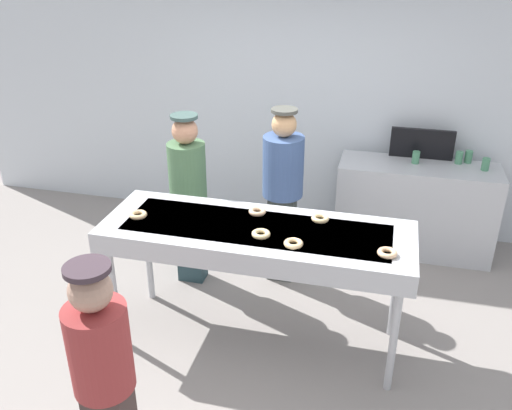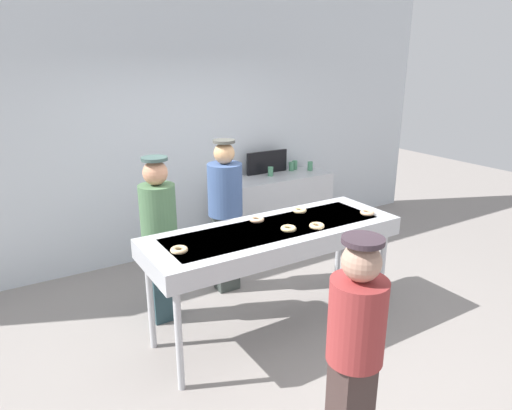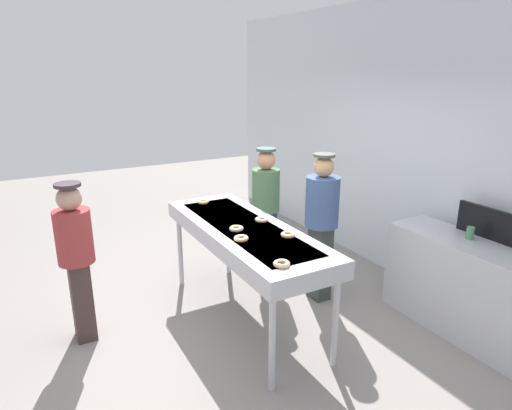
{
  "view_description": "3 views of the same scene",
  "coord_description": "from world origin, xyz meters",
  "px_view_note": "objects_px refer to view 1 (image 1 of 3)",
  "views": [
    {
      "loc": [
        0.87,
        -3.47,
        2.96
      ],
      "look_at": [
        -0.04,
        0.16,
        1.13
      ],
      "focal_mm": 38.63,
      "sensor_mm": 36.0,
      "label": 1
    },
    {
      "loc": [
        -2.11,
        -3.13,
        2.46
      ],
      "look_at": [
        -0.1,
        0.15,
        1.21
      ],
      "focal_mm": 32.12,
      "sensor_mm": 36.0,
      "label": 2
    },
    {
      "loc": [
        3.64,
        -1.9,
        2.51
      ],
      "look_at": [
        0.0,
        0.13,
        1.22
      ],
      "focal_mm": 31.11,
      "sensor_mm": 36.0,
      "label": 3
    }
  ],
  "objects_px": {
    "fryer_conveyor": "(256,238)",
    "paper_cup_0": "(486,164)",
    "plain_donut_4": "(293,243)",
    "worker_baker": "(188,191)",
    "plain_donut_1": "(261,234)",
    "paper_cup_2": "(416,157)",
    "plain_donut_0": "(138,215)",
    "plain_donut_3": "(387,253)",
    "plain_donut_2": "(320,218)",
    "plain_donut_5": "(257,211)",
    "paper_cup_3": "(459,158)",
    "customer_waiting": "(104,375)",
    "prep_counter": "(414,209)",
    "menu_display": "(422,144)",
    "paper_cup_1": "(469,157)",
    "worker_assistant": "(283,185)"
  },
  "relations": [
    {
      "from": "fryer_conveyor",
      "to": "paper_cup_0",
      "type": "xyz_separation_m",
      "value": [
        1.81,
        1.81,
        0.06
      ]
    },
    {
      "from": "fryer_conveyor",
      "to": "plain_donut_4",
      "type": "xyz_separation_m",
      "value": [
        0.31,
        -0.2,
        0.11
      ]
    },
    {
      "from": "worker_baker",
      "to": "paper_cup_0",
      "type": "relative_size",
      "value": 13.18
    },
    {
      "from": "plain_donut_1",
      "to": "paper_cup_2",
      "type": "xyz_separation_m",
      "value": [
        1.1,
        1.96,
        -0.04
      ]
    },
    {
      "from": "plain_donut_1",
      "to": "plain_donut_4",
      "type": "distance_m",
      "value": 0.26
    },
    {
      "from": "plain_donut_1",
      "to": "plain_donut_0",
      "type": "bearing_deg",
      "value": 176.19
    },
    {
      "from": "plain_donut_3",
      "to": "plain_donut_2",
      "type": "bearing_deg",
      "value": 142.56
    },
    {
      "from": "plain_donut_5",
      "to": "plain_donut_4",
      "type": "bearing_deg",
      "value": -49.16
    },
    {
      "from": "plain_donut_1",
      "to": "paper_cup_3",
      "type": "distance_m",
      "value": 2.55
    },
    {
      "from": "plain_donut_1",
      "to": "customer_waiting",
      "type": "relative_size",
      "value": 0.09
    },
    {
      "from": "fryer_conveyor",
      "to": "prep_counter",
      "type": "bearing_deg",
      "value": 55.7
    },
    {
      "from": "plain_donut_0",
      "to": "worker_baker",
      "type": "relative_size",
      "value": 0.08
    },
    {
      "from": "paper_cup_3",
      "to": "menu_display",
      "type": "xyz_separation_m",
      "value": [
        -0.36,
        0.07,
        0.09
      ]
    },
    {
      "from": "paper_cup_3",
      "to": "plain_donut_2",
      "type": "bearing_deg",
      "value": -123.51
    },
    {
      "from": "plain_donut_0",
      "to": "paper_cup_1",
      "type": "bearing_deg",
      "value": 38.22
    },
    {
      "from": "fryer_conveyor",
      "to": "worker_assistant",
      "type": "bearing_deg",
      "value": 89.56
    },
    {
      "from": "worker_assistant",
      "to": "fryer_conveyor",
      "type": "bearing_deg",
      "value": 84.69
    },
    {
      "from": "plain_donut_4",
      "to": "menu_display",
      "type": "xyz_separation_m",
      "value": [
        0.9,
        2.2,
        0.05
      ]
    },
    {
      "from": "worker_baker",
      "to": "plain_donut_3",
      "type": "bearing_deg",
      "value": 144.55
    },
    {
      "from": "plain_donut_5",
      "to": "paper_cup_1",
      "type": "distance_m",
      "value": 2.46
    },
    {
      "from": "prep_counter",
      "to": "menu_display",
      "type": "distance_m",
      "value": 0.66
    },
    {
      "from": "plain_donut_2",
      "to": "plain_donut_4",
      "type": "bearing_deg",
      "value": -106.74
    },
    {
      "from": "plain_donut_2",
      "to": "paper_cup_3",
      "type": "relative_size",
      "value": 1.1
    },
    {
      "from": "paper_cup_3",
      "to": "paper_cup_1",
      "type": "bearing_deg",
      "value": 27.33
    },
    {
      "from": "prep_counter",
      "to": "paper_cup_1",
      "type": "relative_size",
      "value": 12.66
    },
    {
      "from": "worker_assistant",
      "to": "customer_waiting",
      "type": "bearing_deg",
      "value": 74.49
    },
    {
      "from": "plain_donut_0",
      "to": "worker_baker",
      "type": "bearing_deg",
      "value": 81.59
    },
    {
      "from": "plain_donut_4",
      "to": "menu_display",
      "type": "relative_size",
      "value": 0.22
    },
    {
      "from": "plain_donut_0",
      "to": "plain_donut_2",
      "type": "height_order",
      "value": "same"
    },
    {
      "from": "paper_cup_0",
      "to": "paper_cup_2",
      "type": "bearing_deg",
      "value": 177.78
    },
    {
      "from": "plain_donut_5",
      "to": "fryer_conveyor",
      "type": "bearing_deg",
      "value": -77.7
    },
    {
      "from": "plain_donut_0",
      "to": "paper_cup_0",
      "type": "xyz_separation_m",
      "value": [
        2.73,
        1.87,
        -0.04
      ]
    },
    {
      "from": "plain_donut_5",
      "to": "worker_assistant",
      "type": "bearing_deg",
      "value": 85.67
    },
    {
      "from": "paper_cup_0",
      "to": "plain_donut_4",
      "type": "bearing_deg",
      "value": -126.61
    },
    {
      "from": "fryer_conveyor",
      "to": "plain_donut_3",
      "type": "xyz_separation_m",
      "value": [
        0.95,
        -0.17,
        0.11
      ]
    },
    {
      "from": "plain_donut_1",
      "to": "plain_donut_3",
      "type": "xyz_separation_m",
      "value": [
        0.89,
        -0.05,
        0.0
      ]
    },
    {
      "from": "paper_cup_0",
      "to": "menu_display",
      "type": "xyz_separation_m",
      "value": [
        -0.6,
        0.19,
        0.09
      ]
    },
    {
      "from": "fryer_conveyor",
      "to": "plain_donut_1",
      "type": "distance_m",
      "value": 0.18
    },
    {
      "from": "plain_donut_5",
      "to": "menu_display",
      "type": "relative_size",
      "value": 0.22
    },
    {
      "from": "plain_donut_2",
      "to": "paper_cup_3",
      "type": "xyz_separation_m",
      "value": [
        1.13,
        1.71,
        -0.04
      ]
    },
    {
      "from": "paper_cup_0",
      "to": "paper_cup_3",
      "type": "relative_size",
      "value": 1.0
    },
    {
      "from": "plain_donut_5",
      "to": "worker_baker",
      "type": "height_order",
      "value": "worker_baker"
    },
    {
      "from": "menu_display",
      "to": "prep_counter",
      "type": "bearing_deg",
      "value": -90.0
    },
    {
      "from": "plain_donut_1",
      "to": "paper_cup_3",
      "type": "xyz_separation_m",
      "value": [
        1.51,
        2.05,
        -0.04
      ]
    },
    {
      "from": "plain_donut_3",
      "to": "paper_cup_3",
      "type": "bearing_deg",
      "value": 73.49
    },
    {
      "from": "prep_counter",
      "to": "paper_cup_3",
      "type": "distance_m",
      "value": 0.66
    },
    {
      "from": "plain_donut_1",
      "to": "paper_cup_0",
      "type": "distance_m",
      "value": 2.6
    },
    {
      "from": "plain_donut_2",
      "to": "prep_counter",
      "type": "distance_m",
      "value": 1.83
    },
    {
      "from": "plain_donut_0",
      "to": "plain_donut_2",
      "type": "relative_size",
      "value": 1.0
    },
    {
      "from": "plain_donut_5",
      "to": "paper_cup_3",
      "type": "relative_size",
      "value": 1.1
    }
  ]
}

